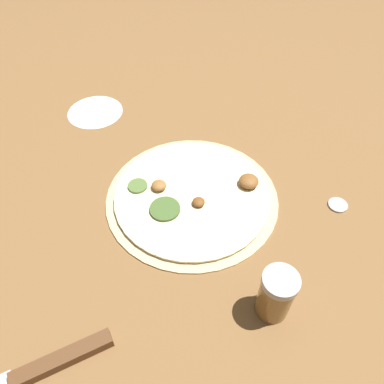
{
  "coord_description": "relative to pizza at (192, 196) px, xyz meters",
  "views": [
    {
      "loc": [
        -0.19,
        -0.39,
        0.51
      ],
      "look_at": [
        0.0,
        0.0,
        0.02
      ],
      "focal_mm": 35.0,
      "sensor_mm": 36.0,
      "label": 1
    }
  ],
  "objects": [
    {
      "name": "ground_plane",
      "position": [
        -0.0,
        0.0,
        -0.01
      ],
      "size": [
        3.0,
        3.0,
        0.0
      ],
      "primitive_type": "plane",
      "color": "brown"
    },
    {
      "name": "pizza",
      "position": [
        0.0,
        0.0,
        0.0
      ],
      "size": [
        0.31,
        0.31,
        0.03
      ],
      "color": "beige",
      "rests_on": "ground_plane"
    },
    {
      "name": "knife",
      "position": [
        -0.33,
        -0.17,
        0.0
      ],
      "size": [
        0.37,
        0.04,
        0.02
      ],
      "rotation": [
        0.0,
        0.0,
        3.13
      ],
      "color": "silver",
      "rests_on": "ground_plane"
    },
    {
      "name": "spice_jar",
      "position": [
        0.01,
        -0.23,
        0.04
      ],
      "size": [
        0.05,
        0.05,
        0.09
      ],
      "color": "olive",
      "rests_on": "ground_plane"
    },
    {
      "name": "loose_cap",
      "position": [
        0.22,
        -0.13,
        -0.0
      ],
      "size": [
        0.03,
        0.03,
        0.01
      ],
      "color": "#B2B2B7",
      "rests_on": "ground_plane"
    },
    {
      "name": "flour_patch",
      "position": [
        -0.08,
        0.32,
        -0.0
      ],
      "size": [
        0.12,
        0.12,
        0.0
      ],
      "color": "white",
      "rests_on": "ground_plane"
    }
  ]
}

